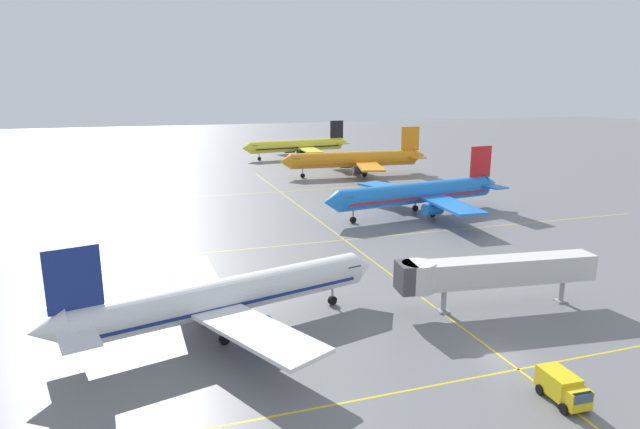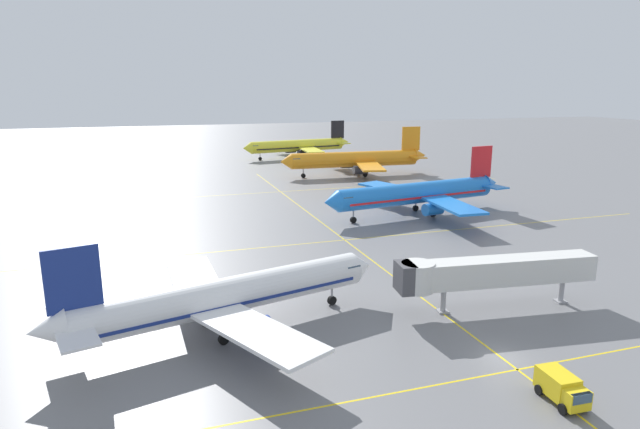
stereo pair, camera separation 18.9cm
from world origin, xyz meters
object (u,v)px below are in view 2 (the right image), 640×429
object	(u,v)px
airliner_third_row	(356,159)
jet_bridge	(484,272)
airliner_front_gate	(226,296)
airliner_far_left_stand	(299,146)
service_truck_red_van	(562,388)
airliner_second_row	(418,193)

from	to	relation	value
airliner_third_row	jet_bridge	distance (m)	87.15
airliner_front_gate	airliner_far_left_stand	bearing A→B (deg)	71.03
airliner_front_gate	airliner_far_left_stand	distance (m)	127.78
airliner_far_left_stand	airliner_front_gate	bearing A→B (deg)	-108.97
airliner_third_row	airliner_far_left_stand	xyz separation A→B (m)	(-4.57, 38.95, -0.26)
airliner_third_row	airliner_far_left_stand	bearing A→B (deg)	96.69
airliner_far_left_stand	service_truck_red_van	world-z (taller)	airliner_far_left_stand
airliner_third_row	jet_bridge	size ratio (longest dim) A/B	1.83
airliner_front_gate	airliner_second_row	bearing A→B (deg)	42.75
airliner_front_gate	service_truck_red_van	distance (m)	29.40
airliner_front_gate	airliner_third_row	xyz separation A→B (m)	(46.10, 81.90, 0.66)
airliner_third_row	airliner_front_gate	bearing A→B (deg)	-119.37
service_truck_red_van	airliner_far_left_stand	bearing A→B (deg)	82.01
airliner_second_row	jet_bridge	world-z (taller)	airliner_second_row
airliner_far_left_stand	service_truck_red_van	bearing A→B (deg)	-97.99
airliner_third_row	jet_bridge	world-z (taller)	airliner_third_row
jet_bridge	service_truck_red_van	bearing A→B (deg)	-105.01
airliner_second_row	airliner_third_row	size ratio (longest dim) A/B	0.95
airliner_far_left_stand	jet_bridge	size ratio (longest dim) A/B	1.72
airliner_third_row	airliner_far_left_stand	size ratio (longest dim) A/B	1.07
airliner_second_row	jet_bridge	size ratio (longest dim) A/B	1.74
airliner_second_row	jet_bridge	distance (m)	42.55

